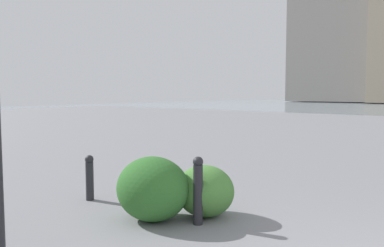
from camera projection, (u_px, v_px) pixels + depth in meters
bollard_near at (198, 189)px, 4.92m from camera, size 0.13×0.13×0.86m
bollard_mid at (90, 177)px, 6.04m from camera, size 0.13×0.13×0.69m
shrub_low at (205, 191)px, 5.26m from camera, size 0.80×0.72×0.68m
shrub_round at (153, 189)px, 5.08m from camera, size 0.97×0.88×0.83m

